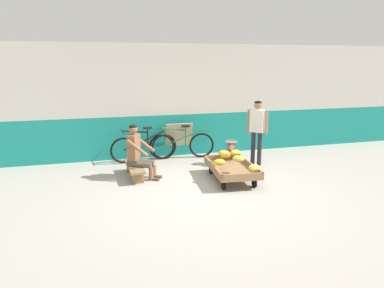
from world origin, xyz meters
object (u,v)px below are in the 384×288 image
vendor_seated (138,152)px  customer_adult (257,126)px  sign_board (179,139)px  plastic_crate (231,159)px  low_bench (135,168)px  bicycle_near_left (144,147)px  bicycle_far_left (182,145)px  weighing_scale (231,147)px  banana_cart (232,169)px

vendor_seated → customer_adult: size_ratio=0.75×
sign_board → vendor_seated: bearing=-129.1°
vendor_seated → plastic_crate: size_ratio=3.17×
low_bench → bicycle_near_left: 1.26m
customer_adult → bicycle_far_left: bearing=146.7°
vendor_seated → bicycle_far_left: 1.78m
low_bench → bicycle_near_left: size_ratio=0.67×
plastic_crate → weighing_scale: weighing_scale is taller
low_bench → weighing_scale: 2.34m
vendor_seated → customer_adult: (2.82, 0.22, 0.38)m
sign_board → customer_adult: size_ratio=0.57×
bicycle_near_left → sign_board: (0.95, 0.29, 0.08)m
weighing_scale → vendor_seated: bearing=-171.5°
weighing_scale → sign_board: size_ratio=0.34×
banana_cart → vendor_seated: vendor_seated is taller
low_bench → sign_board: size_ratio=1.27×
plastic_crate → bicycle_near_left: 2.15m
vendor_seated → bicycle_far_left: size_ratio=0.69×
vendor_seated → bicycle_near_left: vendor_seated is taller
low_bench → bicycle_near_left: bicycle_near_left is taller
bicycle_near_left → plastic_crate: bearing=-25.0°
banana_cart → bicycle_near_left: 2.46m
bicycle_near_left → customer_adult: 2.79m
weighing_scale → sign_board: (-0.99, 1.19, -0.02)m
vendor_seated → sign_board: size_ratio=1.30×
weighing_scale → sign_board: bearing=129.8°
bicycle_near_left → low_bench: bearing=-107.0°
sign_board → customer_adult: customer_adult is taller
banana_cart → low_bench: 2.05m
bicycle_far_left → vendor_seated: bearing=-134.9°
weighing_scale → bicycle_far_left: size_ratio=0.18×
plastic_crate → bicycle_far_left: bearing=136.9°
weighing_scale → bicycle_near_left: 2.14m
plastic_crate → bicycle_near_left: bearing=155.0°
bicycle_far_left → customer_adult: (1.57, -1.03, 0.60)m
bicycle_near_left → banana_cart: bearing=-50.7°
plastic_crate → bicycle_near_left: size_ratio=0.22×
bicycle_far_left → weighing_scale: bearing=-43.1°
low_bench → bicycle_near_left: bearing=73.0°
customer_adult → bicycle_near_left: bearing=158.1°
bicycle_near_left → bicycle_far_left: (0.96, 0.01, 0.00)m
banana_cart → plastic_crate: banana_cart is taller
vendor_seated → plastic_crate: (2.23, 0.34, -0.42)m
bicycle_far_left → customer_adult: size_ratio=1.08×
weighing_scale → customer_adult: 0.78m
low_bench → bicycle_far_left: bicycle_far_left is taller
bicycle_near_left → sign_board: size_ratio=1.89×
weighing_scale → customer_adult: customer_adult is taller
plastic_crate → sign_board: size_ratio=0.41×
low_bench → plastic_crate: 2.33m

